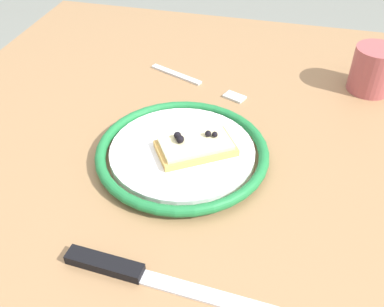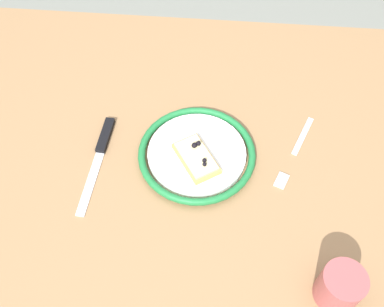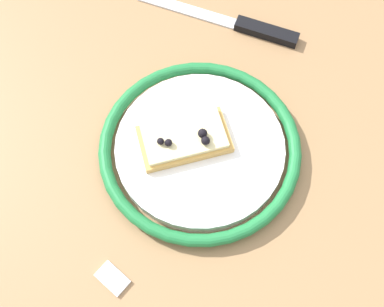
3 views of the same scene
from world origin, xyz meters
name	(u,v)px [view 3 (image 3 of 3)]	position (x,y,z in m)	size (l,w,h in m)	color
ground_plane	(203,253)	(0.00, 0.00, 0.00)	(6.00, 6.00, 0.00)	gray
dining_table	(213,152)	(0.00, 0.00, 0.65)	(1.12, 0.88, 0.74)	#936D47
plate	(200,148)	(-0.04, 0.01, 0.75)	(0.25, 0.25, 0.02)	white
pizza_slice_near	(184,138)	(-0.05, 0.03, 0.77)	(0.11, 0.12, 0.03)	tan
knife	(244,26)	(0.16, 0.01, 0.75)	(0.03, 0.24, 0.01)	silver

